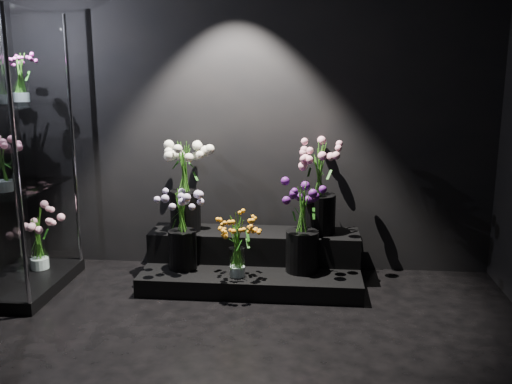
# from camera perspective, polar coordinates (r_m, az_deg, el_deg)

# --- Properties ---
(wall_back) EXTENTS (4.00, 0.00, 4.00)m
(wall_back) POSITION_cam_1_polar(r_m,az_deg,el_deg) (4.73, -0.53, 8.84)
(wall_back) COLOR black
(wall_back) RESTS_ON floor
(display_riser) EXTENTS (1.71, 0.76, 0.38)m
(display_riser) POSITION_cam_1_polar(r_m,az_deg,el_deg) (4.65, -0.29, -6.92)
(display_riser) COLOR black
(display_riser) RESTS_ON floor
(display_case) EXTENTS (0.57, 0.95, 2.10)m
(display_case) POSITION_cam_1_polar(r_m,az_deg,el_deg) (4.59, -23.09, 3.30)
(display_case) COLOR black
(display_case) RESTS_ON floor
(bouquet_orange_bells) EXTENTS (0.35, 0.35, 0.50)m
(bouquet_orange_bells) POSITION_cam_1_polar(r_m,az_deg,el_deg) (4.29, -1.90, -5.17)
(bouquet_orange_bells) COLOR white
(bouquet_orange_bells) RESTS_ON display_riser
(bouquet_lilac) EXTENTS (0.43, 0.43, 0.64)m
(bouquet_lilac) POSITION_cam_1_polar(r_m,az_deg,el_deg) (4.46, -7.43, -2.97)
(bouquet_lilac) COLOR black
(bouquet_lilac) RESTS_ON display_riser
(bouquet_purple) EXTENTS (0.40, 0.40, 0.70)m
(bouquet_purple) POSITION_cam_1_polar(r_m,az_deg,el_deg) (4.38, 4.69, -3.20)
(bouquet_purple) COLOR black
(bouquet_purple) RESTS_ON display_riser
(bouquet_cream_roses) EXTENTS (0.45, 0.45, 0.76)m
(bouquet_cream_roses) POSITION_cam_1_polar(r_m,az_deg,el_deg) (4.63, -7.16, 1.43)
(bouquet_cream_roses) COLOR black
(bouquet_cream_roses) RESTS_ON display_riser
(bouquet_pink_roses) EXTENTS (0.34, 0.34, 0.73)m
(bouquet_pink_roses) POSITION_cam_1_polar(r_m,az_deg,el_deg) (4.58, 6.33, 0.67)
(bouquet_pink_roses) COLOR black
(bouquet_pink_roses) RESTS_ON display_riser
(bouquet_case_pink) EXTENTS (0.42, 0.42, 0.40)m
(bouquet_case_pink) POSITION_cam_1_polar(r_m,az_deg,el_deg) (4.46, -24.05, 2.76)
(bouquet_case_pink) COLOR white
(bouquet_case_pink) RESTS_ON display_case
(bouquet_case_magenta) EXTENTS (0.22, 0.22, 0.37)m
(bouquet_case_magenta) POSITION_cam_1_polar(r_m,az_deg,el_deg) (4.71, -22.54, 10.63)
(bouquet_case_magenta) COLOR white
(bouquet_case_magenta) RESTS_ON display_case
(bouquet_case_base_pink) EXTENTS (0.38, 0.38, 0.50)m
(bouquet_case_base_pink) POSITION_cam_1_polar(r_m,az_deg,el_deg) (4.90, -21.02, -4.25)
(bouquet_case_base_pink) COLOR white
(bouquet_case_base_pink) RESTS_ON display_case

